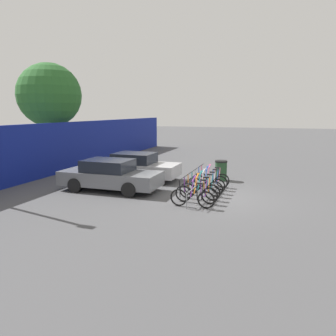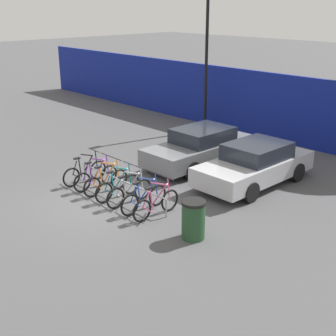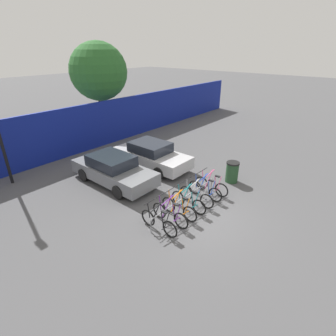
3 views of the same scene
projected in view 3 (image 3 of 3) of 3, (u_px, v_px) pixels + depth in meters
The scene contains 14 objects.
ground_plane at pixel (198, 215), 10.40m from camera, with size 120.00×120.00×0.00m, color #4C4C4F.
hoarding_wall at pixel (64, 133), 15.34m from camera, with size 36.00×0.16×2.90m, color navy.
bike_rack at pixel (185, 198), 10.63m from camera, with size 4.11×0.04×0.57m.
bicycle_black at pixel (159, 222), 9.35m from camera, with size 0.68×1.71×1.05m.
bicycle_purple at pixel (170, 214), 9.79m from camera, with size 0.68×1.71×1.05m.
bicycle_orange at pixel (179, 208), 10.17m from camera, with size 0.68×1.71×1.05m.
bicycle_teal at pixel (188, 202), 10.60m from camera, with size 0.68×1.71×1.05m.
bicycle_silver at pixel (196, 196), 10.99m from camera, with size 0.68×1.71×1.05m.
bicycle_blue at pixel (205, 190), 11.45m from camera, with size 0.68×1.71×1.05m.
bicycle_pink at pixel (211, 185), 11.82m from camera, with size 0.68×1.71×1.05m.
car_grey at pixel (113, 169), 12.62m from camera, with size 1.91×4.52×1.40m.
car_silver at pixel (152, 155), 14.32m from camera, with size 1.91×4.42×1.40m.
trash_bin at pixel (232, 172), 12.78m from camera, with size 0.63×0.63×1.03m.
tree_behind_hoarding at pixel (99, 72), 18.00m from camera, with size 3.93×3.93×6.49m.
Camera 3 is at (-7.36, -4.67, 6.08)m, focal length 28.00 mm.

